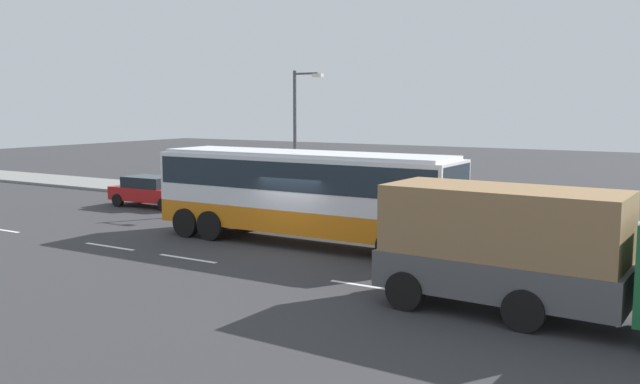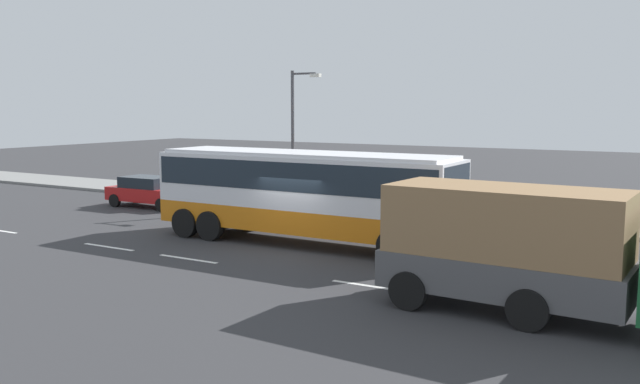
% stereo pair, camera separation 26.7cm
% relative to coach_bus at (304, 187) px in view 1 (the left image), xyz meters
% --- Properties ---
extents(ground_plane, '(120.00, 120.00, 0.00)m').
position_rel_coach_bus_xyz_m(ground_plane, '(0.27, -0.85, -2.06)').
color(ground_plane, '#333335').
extents(sidewalk_curb, '(80.00, 4.00, 0.15)m').
position_rel_coach_bus_xyz_m(sidewalk_curb, '(0.27, 8.64, -1.99)').
color(sidewalk_curb, gray).
rests_on(sidewalk_curb, ground_plane).
extents(lane_centreline, '(34.44, 0.16, 0.01)m').
position_rel_coach_bus_xyz_m(lane_centreline, '(-0.30, -4.02, -2.06)').
color(lane_centreline, white).
rests_on(lane_centreline, ground_plane).
extents(coach_bus, '(11.42, 2.84, 3.32)m').
position_rel_coach_bus_xyz_m(coach_bus, '(0.00, 0.00, 0.00)').
color(coach_bus, orange).
rests_on(coach_bus, ground_plane).
extents(cargo_truck, '(8.08, 2.85, 3.03)m').
position_rel_coach_bus_xyz_m(cargo_truck, '(9.43, -4.47, -0.42)').
color(cargo_truck, '#19592D').
rests_on(cargo_truck, ground_plane).
extents(car_red_compact, '(4.38, 1.93, 1.50)m').
position_rel_coach_bus_xyz_m(car_red_compact, '(-11.31, 3.74, -1.27)').
color(car_red_compact, '#B21919').
rests_on(car_red_compact, ground_plane).
extents(pedestrian_near_curb, '(0.32, 0.32, 1.51)m').
position_rel_coach_bus_xyz_m(pedestrian_near_curb, '(3.85, 8.69, -1.06)').
color(pedestrian_near_curb, black).
rests_on(pedestrian_near_curb, sidewalk_curb).
extents(pedestrian_at_crossing, '(0.32, 0.32, 1.61)m').
position_rel_coach_bus_xyz_m(pedestrian_at_crossing, '(1.72, 9.03, -0.99)').
color(pedestrian_at_crossing, brown).
rests_on(pedestrian_at_crossing, sidewalk_curb).
extents(street_lamp, '(1.61, 0.24, 6.46)m').
position_rel_coach_bus_xyz_m(street_lamp, '(-4.79, 6.98, 1.81)').
color(street_lamp, '#47474C').
rests_on(street_lamp, sidewalk_curb).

